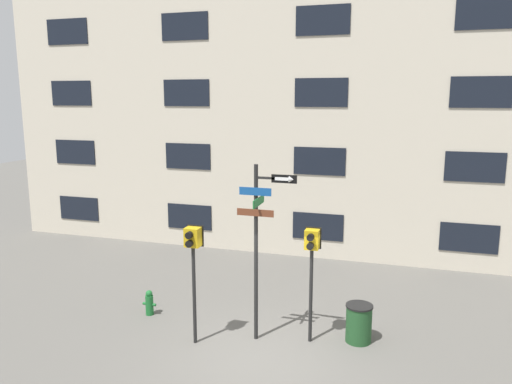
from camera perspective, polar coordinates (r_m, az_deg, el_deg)
The scene contains 7 objects.
ground_plane at distance 11.24m, azimuth 0.20°, elevation -18.44°, with size 60.00×60.00×0.00m, color #595651.
building_facade at distance 17.00m, azimuth 7.62°, elevation 11.20°, with size 24.00×0.63×11.27m.
street_sign_pole at distance 11.09m, azimuth 0.37°, elevation -5.11°, with size 1.33×0.79×4.06m.
pedestrian_signal_left at distance 11.10m, azimuth -7.21°, elevation -6.77°, with size 0.39×0.40×2.72m.
pedestrian_signal_right at distance 11.16m, azimuth 6.38°, elevation -6.98°, with size 0.37×0.40×2.66m.
fire_hydrant at distance 13.33m, azimuth -12.09°, elevation -12.29°, with size 0.36×0.20×0.65m.
trash_bin at distance 11.93m, azimuth 11.66°, elevation -14.46°, with size 0.62×0.62×0.88m.
Camera 1 is at (2.86, -9.38, 5.49)m, focal length 35.00 mm.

